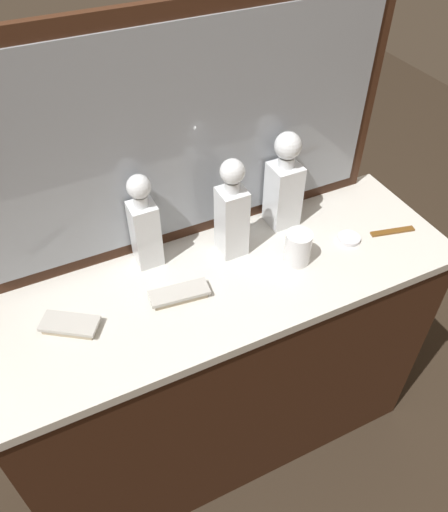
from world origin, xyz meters
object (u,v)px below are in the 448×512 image
(crystal_decanter_front, at_px, (284,188))
(crystal_tumbler_far_right, at_px, (298,249))
(crystal_decanter_rear, at_px, (232,217))
(silver_brush_center, at_px, (70,325))
(tortoiseshell_comb, at_px, (392,231))
(silver_brush_front, at_px, (179,294))
(crystal_decanter_far_right, at_px, (145,229))
(porcelain_dish, at_px, (349,238))

(crystal_decanter_front, relative_size, crystal_tumbler_far_right, 3.10)
(crystal_decanter_rear, xyz_separation_m, silver_brush_center, (-0.49, -0.08, -0.11))
(silver_brush_center, relative_size, tortoiseshell_comb, 1.10)
(crystal_decanter_rear, distance_m, tortoiseshell_comb, 0.51)
(crystal_decanter_rear, height_order, silver_brush_front, crystal_decanter_rear)
(crystal_decanter_rear, relative_size, crystal_decanter_far_right, 1.06)
(silver_brush_center, bearing_deg, porcelain_dish, -1.98)
(crystal_decanter_far_right, distance_m, porcelain_dish, 0.60)
(crystal_decanter_rear, distance_m, crystal_decanter_front, 0.20)
(porcelain_dish, bearing_deg, crystal_decanter_front, 129.67)
(crystal_decanter_far_right, distance_m, silver_brush_center, 0.31)
(crystal_decanter_front, bearing_deg, crystal_decanter_far_right, 178.62)
(crystal_tumbler_far_right, relative_size, silver_brush_center, 0.64)
(crystal_decanter_rear, xyz_separation_m, silver_brush_front, (-0.20, -0.11, -0.11))
(crystal_decanter_rear, bearing_deg, silver_brush_center, -170.30)
(crystal_decanter_far_right, relative_size, crystal_decanter_front, 0.94)
(silver_brush_front, distance_m, porcelain_dish, 0.54)
(silver_brush_center, bearing_deg, crystal_decanter_rear, 9.70)
(crystal_decanter_rear, bearing_deg, tortoiseshell_comb, -16.51)
(crystal_decanter_front, height_order, silver_brush_front, crystal_decanter_front)
(silver_brush_center, relative_size, silver_brush_front, 0.94)
(crystal_tumbler_far_right, bearing_deg, silver_brush_center, 176.75)
(crystal_decanter_far_right, bearing_deg, silver_brush_front, -81.73)
(crystal_decanter_far_right, relative_size, silver_brush_center, 1.88)
(crystal_decanter_front, bearing_deg, crystal_decanter_rear, -164.84)
(crystal_decanter_rear, height_order, silver_brush_center, crystal_decanter_rear)
(crystal_decanter_far_right, relative_size, tortoiseshell_comb, 2.07)
(silver_brush_front, height_order, tortoiseshell_comb, silver_brush_front)
(crystal_decanter_far_right, distance_m, crystal_decanter_front, 0.43)
(crystal_tumbler_far_right, relative_size, tortoiseshell_comb, 0.71)
(crystal_decanter_rear, relative_size, silver_brush_front, 1.88)
(tortoiseshell_comb, bearing_deg, crystal_tumbler_far_right, 176.34)
(silver_brush_center, bearing_deg, silver_brush_front, -4.56)
(crystal_tumbler_far_right, xyz_separation_m, silver_brush_front, (-0.35, 0.01, -0.03))
(crystal_decanter_far_right, bearing_deg, crystal_tumbler_far_right, -25.92)
(crystal_decanter_far_right, bearing_deg, crystal_decanter_front, -1.38)
(crystal_decanter_front, relative_size, porcelain_dish, 4.50)
(crystal_tumbler_far_right, bearing_deg, tortoiseshell_comb, -3.66)
(tortoiseshell_comb, bearing_deg, silver_brush_front, 177.10)
(crystal_decanter_rear, bearing_deg, crystal_tumbler_far_right, -39.16)
(crystal_decanter_rear, distance_m, silver_brush_front, 0.26)
(porcelain_dish, bearing_deg, crystal_decanter_far_right, 162.71)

